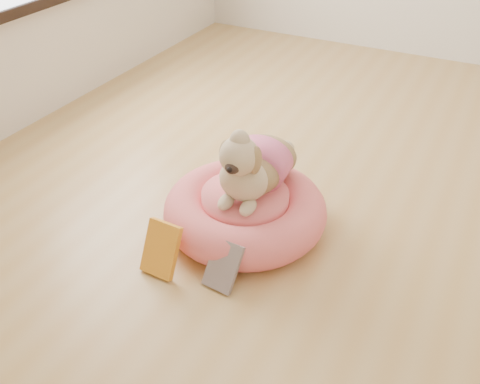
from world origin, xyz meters
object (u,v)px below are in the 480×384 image
at_px(pet_bed, 245,210).
at_px(dog, 253,153).
at_px(book_yellow, 161,249).
at_px(book_white, 223,266).

bearing_deg(pet_bed, dog, 65.70).
distance_m(book_yellow, book_white, 0.27).
bearing_deg(pet_bed, book_white, -76.70).
distance_m(dog, book_yellow, 0.55).
distance_m(pet_bed, dog, 0.29).
bearing_deg(pet_bed, book_yellow, -113.14).
distance_m(pet_bed, book_yellow, 0.45).
xyz_separation_m(pet_bed, book_yellow, (-0.17, -0.41, 0.02)).
relative_size(pet_bed, book_white, 3.70).
relative_size(book_yellow, book_white, 1.13).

